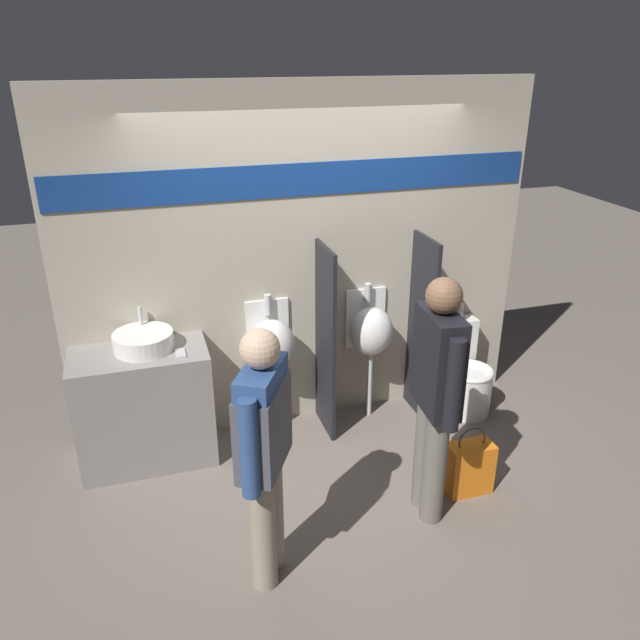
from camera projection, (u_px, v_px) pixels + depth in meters
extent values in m
plane|color=#70665B|center=(326.00, 451.00, 4.86)|extent=(16.00, 16.00, 0.00)
cube|color=#B2A893|center=(304.00, 263.00, 4.84)|extent=(3.69, 0.06, 2.70)
cube|color=navy|center=(304.00, 179.00, 4.54)|extent=(3.62, 0.01, 0.24)
cube|color=gray|center=(145.00, 408.00, 4.60)|extent=(0.97, 0.51, 0.90)
cylinder|color=white|center=(143.00, 341.00, 4.45)|extent=(0.43, 0.43, 0.13)
cylinder|color=silver|center=(140.00, 316.00, 4.52)|extent=(0.03, 0.03, 0.14)
cube|color=#B7B7BC|center=(180.00, 353.00, 4.40)|extent=(0.07, 0.14, 0.01)
cube|color=black|center=(325.00, 342.00, 4.87)|extent=(0.03, 0.45, 1.55)
cube|color=black|center=(421.00, 329.00, 5.09)|extent=(0.03, 0.45, 1.55)
cylinder|color=silver|center=(274.00, 398.00, 5.01)|extent=(0.04, 0.04, 0.60)
ellipsoid|color=white|center=(272.00, 345.00, 4.82)|extent=(0.36, 0.30, 0.41)
cube|color=white|center=(268.00, 330.00, 4.92)|extent=(0.34, 0.02, 0.51)
cylinder|color=silver|center=(268.00, 304.00, 4.79)|extent=(0.06, 0.06, 0.16)
cylinder|color=silver|center=(369.00, 383.00, 5.23)|extent=(0.04, 0.04, 0.60)
ellipsoid|color=white|center=(371.00, 331.00, 5.04)|extent=(0.36, 0.30, 0.41)
cube|color=white|center=(365.00, 318.00, 5.14)|extent=(0.34, 0.02, 0.51)
cylinder|color=silver|center=(368.00, 293.00, 5.02)|extent=(0.06, 0.06, 0.16)
cylinder|color=white|center=(468.00, 392.00, 5.31)|extent=(0.38, 0.38, 0.38)
torus|color=white|center=(471.00, 371.00, 5.23)|extent=(0.40, 0.40, 0.04)
cube|color=white|center=(456.00, 339.00, 5.41)|extent=(0.33, 0.16, 0.37)
cylinder|color=silver|center=(460.00, 312.00, 5.28)|extent=(0.06, 0.06, 0.14)
cylinder|color=gray|center=(263.00, 531.00, 3.52)|extent=(0.15, 0.15, 0.78)
cylinder|color=gray|center=(271.00, 513.00, 3.66)|extent=(0.15, 0.15, 0.78)
cube|color=#2D4C84|center=(263.00, 419.00, 3.30)|extent=(0.36, 0.44, 0.62)
cube|color=#4C4C56|center=(263.00, 426.00, 3.32)|extent=(0.39, 0.47, 0.49)
cylinder|color=#2D4C84|center=(249.00, 449.00, 3.11)|extent=(0.10, 0.10, 0.57)
cylinder|color=#2D4C84|center=(275.00, 401.00, 3.52)|extent=(0.10, 0.10, 0.57)
sphere|color=beige|center=(260.00, 349.00, 3.14)|extent=(0.21, 0.21, 0.21)
cylinder|color=#666056|center=(434.00, 467.00, 4.02)|extent=(0.15, 0.15, 0.81)
cylinder|color=#666056|center=(425.00, 453.00, 4.17)|extent=(0.15, 0.15, 0.81)
cube|color=black|center=(438.00, 361.00, 3.80)|extent=(0.22, 0.44, 0.64)
cylinder|color=black|center=(454.00, 385.00, 3.60)|extent=(0.10, 0.10, 0.59)
cylinder|color=black|center=(424.00, 349.00, 4.03)|extent=(0.10, 0.10, 0.59)
sphere|color=brown|center=(444.00, 296.00, 3.62)|extent=(0.22, 0.22, 0.22)
cube|color=orange|center=(469.00, 468.00, 4.36)|extent=(0.32, 0.18, 0.38)
torus|color=#4C4742|center=(472.00, 440.00, 4.27)|extent=(0.21, 0.01, 0.21)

